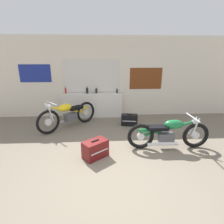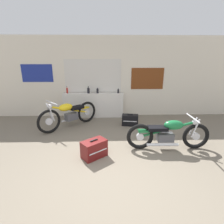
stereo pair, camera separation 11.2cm
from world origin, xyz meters
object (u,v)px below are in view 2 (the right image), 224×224
Objects in this scene: bottle_leftmost at (67,90)px; hard_case_darkred at (94,149)px; bottle_right_center at (118,91)px; motorcycle_yellow at (69,114)px; bottle_left_center at (88,90)px; hard_case_black at (130,120)px; bottle_center at (98,90)px; motorcycle_green at (168,134)px.

hard_case_darkred is at bearing -68.00° from bottle_leftmost.
bottle_right_center is 0.30× the size of hard_case_darkred.
motorcycle_yellow reaches higher than hard_case_darkred.
bottle_left_center reaches higher than hard_case_darkred.
bottle_leftmost is 1.38× the size of bottle_right_center.
bottle_left_center is (0.75, -0.01, 0.00)m from bottle_leftmost.
bottle_right_center is 1.22m from hard_case_black.
bottle_center is 0.35× the size of hard_case_darkred.
hard_case_black is at bearing 61.18° from hard_case_darkred.
bottle_right_center reaches higher than hard_case_black.
bottle_right_center reaches higher than motorcycle_green.
bottle_leftmost is 0.46× the size of hard_case_black.
bottle_center is at bearing 0.84° from bottle_leftmost.
bottle_left_center is 3.24m from motorcycle_green.
bottle_leftmost is at bearing -179.16° from bottle_center.
motorcycle_yellow is at bearing -177.10° from hard_case_black.
bottle_leftmost reaches higher than motorcycle_green.
bottle_left_center is 0.16× the size of motorcycle_yellow.
motorcycle_green is 3.24× the size of hard_case_darkred.
bottle_center reaches higher than motorcycle_green.
bottle_left_center is 1.24m from motorcycle_yellow.
bottle_left_center is 1.83m from hard_case_black.
motorcycle_yellow is (0.24, -0.99, -0.56)m from bottle_leftmost.
bottle_left_center is 1.05m from bottle_right_center.
bottle_right_center is (0.73, -0.03, -0.01)m from bottle_center.
motorcycle_green reaches higher than hard_case_black.
motorcycle_yellow is 1.98m from hard_case_darkred.
bottle_center reaches higher than motorcycle_yellow.
motorcycle_green is at bearing 10.33° from hard_case_darkred.
bottle_leftmost is 1.00× the size of bottle_left_center.
bottle_leftmost is 0.42× the size of hard_case_darkred.
hard_case_black is (2.13, -0.89, -0.81)m from bottle_leftmost.
hard_case_black is at bearing -32.54° from bottle_left_center.
hard_case_darkred reaches higher than hard_case_black.
motorcycle_yellow reaches higher than hard_case_black.
hard_case_darkred is (1.11, -2.75, -0.80)m from bottle_leftmost.
bottle_leftmost is at bearing 179.65° from bottle_right_center.
bottle_leftmost is 0.16× the size of motorcycle_yellow.
motorcycle_yellow is at bearing -76.57° from bottle_leftmost.
bottle_leftmost is 0.75m from bottle_left_center.
hard_case_darkred is at bearing -118.82° from hard_case_black.
bottle_center is 0.39× the size of hard_case_black.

